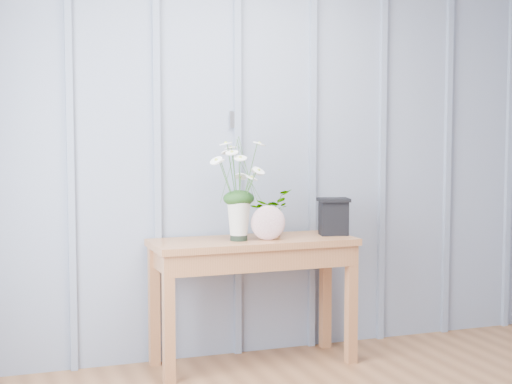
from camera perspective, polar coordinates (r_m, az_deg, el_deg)
name	(u,v)px	position (r m, az deg, el deg)	size (l,w,h in m)	color
sideboard	(253,258)	(4.62, -0.21, -4.83)	(1.20, 0.45, 0.75)	#925933
daisy_vase	(239,172)	(4.50, -1.27, 1.45)	(0.45, 0.34, 0.63)	black
spider_plant	(270,213)	(4.70, 1.04, -1.54)	(0.25, 0.22, 0.28)	#133411
felt_disc_vessel	(268,223)	(4.54, 0.88, -2.26)	(0.20, 0.06, 0.20)	#934E63
carved_box	(334,216)	(4.78, 5.66, -1.76)	(0.21, 0.18, 0.22)	black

